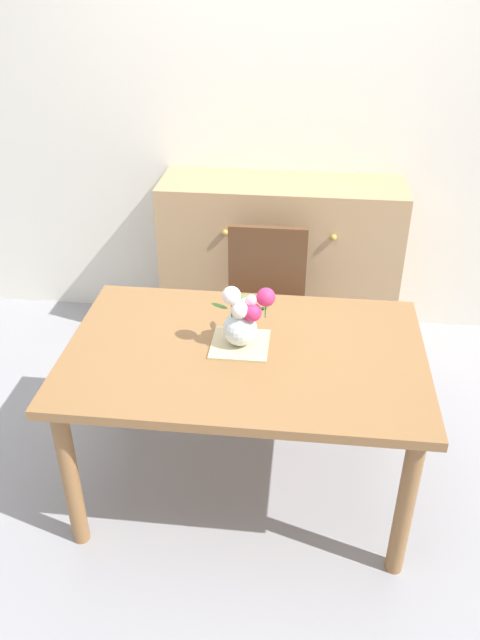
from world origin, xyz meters
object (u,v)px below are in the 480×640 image
Objects in this scene: dresser at (280,262)px; flower_vase at (243,318)px; dining_table at (245,369)px; chair_far at (265,301)px.

dresser is 5.26× the size of flower_vase.
dresser is at bearing 86.40° from flower_vase.
dining_table is 1.34m from dresser.
dresser is at bearing -95.38° from chair_far.
chair_far reaches higher than dining_table.
dining_table is 5.49× the size of flower_vase.
flower_vase is at bearing 105.64° from dining_table.
dresser is (0.05, 0.51, -0.02)m from chair_far.
flower_vase is (-0.01, 0.03, 0.23)m from dining_table.
dining_table is at bearing -93.12° from dresser.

